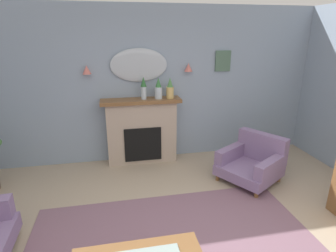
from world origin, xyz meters
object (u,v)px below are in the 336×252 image
at_px(wall_mirror, 139,65).
at_px(armchair_beside_couch, 253,161).
at_px(mantel_vase_centre, 144,87).
at_px(wall_sconce_right, 188,67).
at_px(mantel_vase_left, 158,89).
at_px(framed_picture, 223,61).
at_px(wall_sconce_left, 87,70).
at_px(mantel_vase_right, 170,89).
at_px(fireplace, 142,132).

relative_size(wall_mirror, armchair_beside_couch, 0.86).
xyz_separation_m(mantel_vase_centre, wall_sconce_right, (0.80, 0.12, 0.30)).
bearing_deg(mantel_vase_left, armchair_beside_couch, -35.59).
height_order(wall_sconce_right, framed_picture, framed_picture).
bearing_deg(wall_sconce_right, wall_sconce_left, 180.00).
distance_m(wall_sconce_left, framed_picture, 2.35).
xyz_separation_m(mantel_vase_right, armchair_beside_couch, (1.14, -0.96, -1.01)).
bearing_deg(mantel_vase_left, framed_picture, 8.53).
bearing_deg(framed_picture, fireplace, -174.23).
bearing_deg(wall_sconce_left, armchair_beside_couch, -23.40).
xyz_separation_m(mantel_vase_right, framed_picture, (1.00, 0.18, 0.43)).
height_order(wall_sconce_right, armchair_beside_couch, wall_sconce_right).
bearing_deg(armchair_beside_couch, framed_picture, 96.83).
bearing_deg(mantel_vase_left, mantel_vase_right, 0.00).
distance_m(fireplace, mantel_vase_right, 0.90).
distance_m(mantel_vase_centre, wall_mirror, 0.39).
bearing_deg(mantel_vase_centre, wall_sconce_right, 8.53).
bearing_deg(framed_picture, mantel_vase_centre, -172.92).
bearing_deg(wall_mirror, wall_sconce_right, -3.37).
height_order(wall_mirror, wall_sconce_left, wall_mirror).
xyz_separation_m(mantel_vase_right, wall_sconce_left, (-1.35, 0.12, 0.34)).
distance_m(mantel_vase_left, armchair_beside_couch, 1.93).
relative_size(wall_mirror, wall_sconce_right, 6.86).
height_order(mantel_vase_centre, wall_sconce_left, wall_sconce_left).
xyz_separation_m(wall_sconce_left, armchair_beside_couch, (2.49, -1.08, -1.35)).
bearing_deg(mantel_vase_centre, mantel_vase_left, 0.00).
bearing_deg(fireplace, mantel_vase_left, -5.39).
bearing_deg(wall_sconce_left, fireplace, -6.16).
xyz_separation_m(mantel_vase_left, mantel_vase_right, (0.20, 0.00, -0.00)).
bearing_deg(armchair_beside_couch, mantel_vase_left, 144.41).
distance_m(wall_sconce_left, armchair_beside_couch, 3.03).
bearing_deg(mantel_vase_left, wall_sconce_left, 174.04).
relative_size(mantel_vase_left, wall_sconce_left, 2.56).
bearing_deg(wall_mirror, framed_picture, 0.38).
bearing_deg(wall_sconce_left, mantel_vase_left, -5.96).
bearing_deg(mantel_vase_right, framed_picture, 10.20).
height_order(wall_sconce_left, framed_picture, framed_picture).
xyz_separation_m(framed_picture, armchair_beside_couch, (0.14, -1.14, -1.44)).
bearing_deg(mantel_vase_left, wall_mirror, 150.46).
relative_size(wall_mirror, wall_sconce_left, 6.86).
relative_size(fireplace, armchair_beside_couch, 1.22).
bearing_deg(fireplace, wall_sconce_right, 6.16).
height_order(mantel_vase_left, wall_mirror, wall_mirror).
height_order(mantel_vase_left, wall_sconce_right, wall_sconce_right).
xyz_separation_m(mantel_vase_right, wall_mirror, (-0.50, 0.17, 0.39)).
distance_m(mantel_vase_left, framed_picture, 1.29).
height_order(fireplace, mantel_vase_right, mantel_vase_right).
distance_m(wall_mirror, wall_sconce_right, 0.85).
height_order(fireplace, wall_sconce_right, wall_sconce_right).
bearing_deg(mantel_vase_right, wall_mirror, 161.22).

